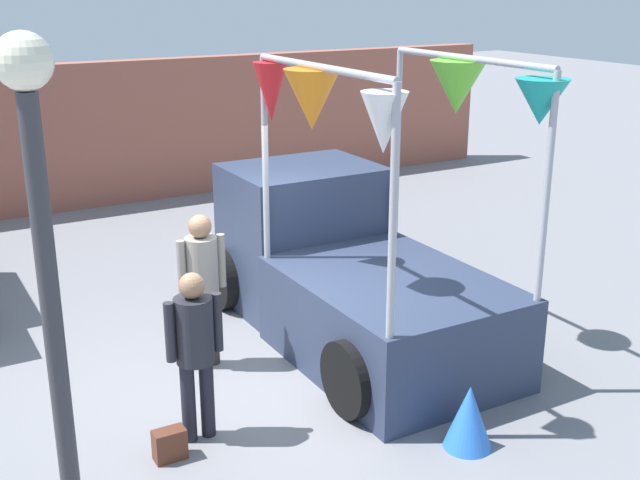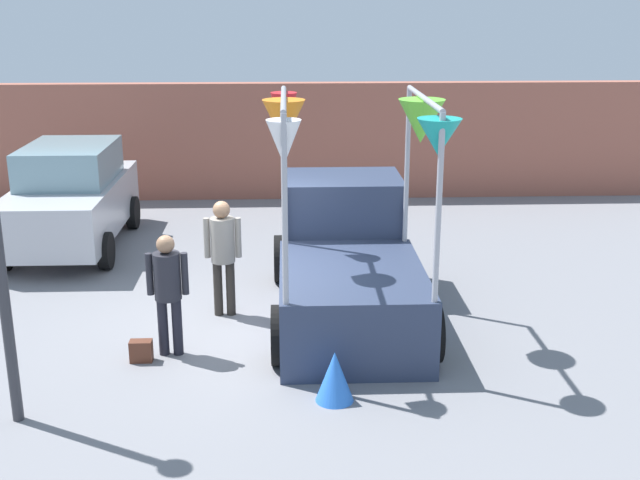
{
  "view_description": "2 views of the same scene",
  "coord_description": "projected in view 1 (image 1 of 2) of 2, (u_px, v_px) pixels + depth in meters",
  "views": [
    {
      "loc": [
        -3.09,
        -6.9,
        3.98
      ],
      "look_at": [
        0.6,
        -0.38,
        1.54
      ],
      "focal_mm": 45.0,
      "sensor_mm": 36.0,
      "label": 1
    },
    {
      "loc": [
        0.63,
        -10.32,
        4.42
      ],
      "look_at": [
        1.06,
        -0.03,
        1.29
      ],
      "focal_mm": 45.0,
      "sensor_mm": 36.0,
      "label": 2
    }
  ],
  "objects": [
    {
      "name": "street_lamp",
      "position": [
        46.0,
        262.0,
        4.55
      ],
      "size": [
        0.32,
        0.32,
        3.74
      ],
      "color": "#333338",
      "rests_on": "ground"
    },
    {
      "name": "person_vendor",
      "position": [
        202.0,
        276.0,
        8.38
      ],
      "size": [
        0.53,
        0.34,
        1.7
      ],
      "color": "#2D2823",
      "rests_on": "ground"
    },
    {
      "name": "folded_kite_bundle_azure",
      "position": [
        469.0,
        417.0,
        7.09
      ],
      "size": [
        0.58,
        0.58,
        0.6
      ],
      "primitive_type": "cone",
      "rotation": [
        0.0,
        0.0,
        1.99
      ],
      "color": "blue",
      "rests_on": "ground"
    },
    {
      "name": "vendor_truck",
      "position": [
        342.0,
        260.0,
        9.31
      ],
      "size": [
        2.48,
        4.14,
        3.25
      ],
      "color": "#2D3851",
      "rests_on": "ground"
    },
    {
      "name": "ground_plane",
      "position": [
        252.0,
        379.0,
        8.39
      ],
      "size": [
        60.0,
        60.0,
        0.0
      ],
      "primitive_type": "plane",
      "color": "slate"
    },
    {
      "name": "person_customer",
      "position": [
        195.0,
        341.0,
        7.03
      ],
      "size": [
        0.53,
        0.34,
        1.6
      ],
      "color": "black",
      "rests_on": "ground"
    },
    {
      "name": "brick_boundary_wall",
      "position": [
        70.0,
        137.0,
        14.29
      ],
      "size": [
        18.0,
        0.36,
        2.6
      ],
      "primitive_type": "cube",
      "color": "#9E5947",
      "rests_on": "ground"
    },
    {
      "name": "handbag",
      "position": [
        170.0,
        444.0,
        6.95
      ],
      "size": [
        0.28,
        0.16,
        0.28
      ],
      "primitive_type": "cube",
      "color": "#592D1E",
      "rests_on": "ground"
    }
  ]
}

